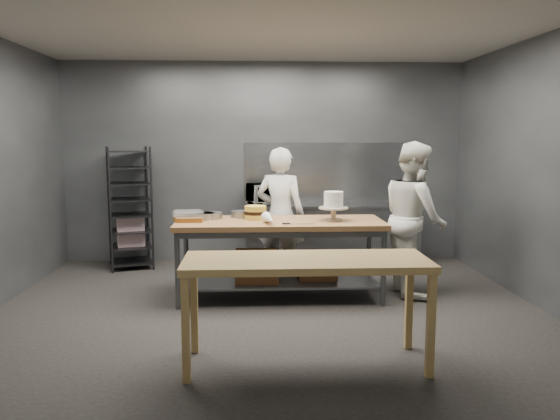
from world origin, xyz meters
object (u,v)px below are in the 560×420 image
at_px(work_table, 281,250).
at_px(speed_rack, 130,209).
at_px(layer_cake, 255,213).
at_px(microwave, 265,194).
at_px(frosted_cake_stand, 333,203).
at_px(near_counter, 306,269).
at_px(chef_right, 414,218).
at_px(chef_behind, 280,216).

height_order(work_table, speed_rack, speed_rack).
bearing_deg(layer_cake, speed_rack, 139.68).
xyz_separation_m(microwave, frosted_cake_stand, (0.76, -1.77, 0.08)).
distance_m(speed_rack, layer_cake, 2.38).
distance_m(work_table, near_counter, 1.95).
relative_size(near_counter, chef_right, 1.09).
xyz_separation_m(speed_rack, microwave, (1.95, 0.08, 0.19)).
distance_m(speed_rack, chef_behind, 2.34).
xyz_separation_m(work_table, microwave, (-0.16, 1.71, 0.48)).
relative_size(speed_rack, frosted_cake_stand, 5.15).
distance_m(microwave, frosted_cake_stand, 1.93).
height_order(near_counter, microwave, microwave).
height_order(chef_behind, layer_cake, chef_behind).
bearing_deg(microwave, work_table, -84.82).
height_order(near_counter, chef_right, chef_right).
bearing_deg(frosted_cake_stand, near_counter, -104.79).
distance_m(work_table, frosted_cake_stand, 0.83).
xyz_separation_m(work_table, layer_cake, (-0.30, 0.10, 0.43)).
relative_size(chef_right, layer_cake, 7.21).
relative_size(chef_behind, chef_right, 0.96).
bearing_deg(near_counter, chef_behind, 91.79).
bearing_deg(frosted_cake_stand, chef_behind, 128.51).
xyz_separation_m(microwave, layer_cake, (-0.14, -1.61, -0.05)).
height_order(chef_right, frosted_cake_stand, chef_right).
xyz_separation_m(near_counter, microwave, (-0.26, 3.65, 0.24)).
bearing_deg(work_table, chef_behind, 87.58).
relative_size(chef_behind, layer_cake, 6.91).
bearing_deg(microwave, chef_right, -41.74).
xyz_separation_m(work_table, speed_rack, (-2.10, 1.63, 0.28)).
xyz_separation_m(chef_behind, microwave, (-0.18, 1.04, 0.17)).
height_order(speed_rack, layer_cake, speed_rack).
xyz_separation_m(near_counter, layer_cake, (-0.41, 2.03, 0.19)).
xyz_separation_m(speed_rack, layer_cake, (1.81, -1.53, 0.14)).
bearing_deg(speed_rack, work_table, -37.85).
bearing_deg(chef_right, near_counter, 142.15).
bearing_deg(microwave, frosted_cake_stand, -66.70).
bearing_deg(microwave, layer_cake, -94.97).
bearing_deg(speed_rack, layer_cake, -40.32).
xyz_separation_m(speed_rack, chef_behind, (2.13, -0.96, 0.02)).
bearing_deg(chef_right, microwave, 46.49).
relative_size(speed_rack, microwave, 3.23).
relative_size(near_counter, speed_rack, 1.14).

